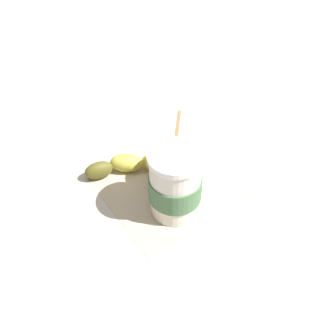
{
  "coord_description": "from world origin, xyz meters",
  "views": [
    {
      "loc": [
        -0.41,
        0.33,
        0.55
      ],
      "look_at": [
        0.0,
        0.0,
        0.05
      ],
      "focal_mm": 42.0,
      "sensor_mm": 36.0,
      "label": 1
    }
  ],
  "objects": [
    {
      "name": "wooden_stirrer",
      "position": [
        0.14,
        -0.14,
        0.0
      ],
      "size": [
        0.08,
        0.08,
        0.0
      ],
      "primitive_type": "cube",
      "rotation": [
        0.0,
        0.0,
        5.51
      ],
      "color": "#9E7547",
      "rests_on": "ground_plane"
    },
    {
      "name": "coffee_cup",
      "position": [
        -0.05,
        0.03,
        0.06
      ],
      "size": [
        0.09,
        0.09,
        0.13
      ],
      "color": "silver",
      "rests_on": "paper_napkin"
    },
    {
      "name": "banana",
      "position": [
        0.08,
        0.04,
        0.02
      ],
      "size": [
        0.11,
        0.15,
        0.04
      ],
      "color": "#D6CC4C",
      "rests_on": "paper_napkin"
    },
    {
      "name": "ground_plane",
      "position": [
        0.0,
        0.0,
        0.0
      ],
      "size": [
        3.0,
        3.0,
        0.0
      ],
      "primitive_type": "plane",
      "color": "beige"
    },
    {
      "name": "paper_napkin",
      "position": [
        0.0,
        0.0,
        0.0
      ],
      "size": [
        0.26,
        0.26,
        0.0
      ],
      "primitive_type": "cube",
      "rotation": [
        0.0,
        0.0,
        -0.07
      ],
      "color": "beige",
      "rests_on": "ground_plane"
    },
    {
      "name": "muffin",
      "position": [
        0.01,
        -0.01,
        0.05
      ],
      "size": [
        0.07,
        0.07,
        0.08
      ],
      "color": "white",
      "rests_on": "paper_napkin"
    }
  ]
}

